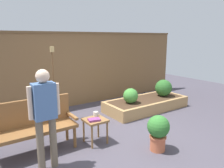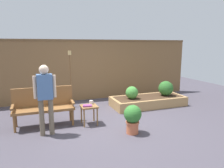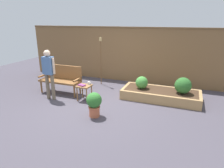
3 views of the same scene
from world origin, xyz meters
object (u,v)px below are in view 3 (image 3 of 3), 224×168
object	(u,v)px
shrub_far_corner	(183,86)
cup_on_table	(89,83)
side_table	(84,88)
tiki_torch	(101,53)
potted_boxwood	(94,103)
shrub_near_bench	(142,82)
garden_bench	(61,77)
person_by_bench	(49,71)
book_on_table	(82,85)

from	to	relation	value
shrub_far_corner	cup_on_table	bearing A→B (deg)	-164.71
side_table	tiki_torch	xyz separation A→B (m)	(-0.18, 1.66, 0.82)
potted_boxwood	shrub_near_bench	bearing A→B (deg)	65.23
side_table	potted_boxwood	bearing A→B (deg)	-48.79
tiki_torch	garden_bench	bearing A→B (deg)	-123.77
garden_bench	cup_on_table	bearing A→B (deg)	-9.67
cup_on_table	shrub_far_corner	world-z (taller)	shrub_far_corner
cup_on_table	shrub_far_corner	size ratio (longest dim) A/B	0.26
shrub_far_corner	tiki_torch	size ratio (longest dim) A/B	0.27
potted_boxwood	tiki_torch	bearing A→B (deg)	110.60
shrub_near_bench	shrub_far_corner	xyz separation A→B (m)	(1.25, 0.00, 0.05)
potted_boxwood	tiki_torch	size ratio (longest dim) A/B	0.37
person_by_bench	shrub_far_corner	bearing A→B (deg)	17.27
cup_on_table	tiki_torch	xyz separation A→B (m)	(-0.27, 1.52, 0.69)
book_on_table	person_by_bench	size ratio (longest dim) A/B	0.14
garden_bench	shrub_far_corner	world-z (taller)	garden_bench
garden_bench	shrub_near_bench	size ratio (longest dim) A/B	3.65
cup_on_table	book_on_table	xyz separation A→B (m)	(-0.15, -0.19, -0.03)
side_table	garden_bench	bearing A→B (deg)	162.47
book_on_table	potted_boxwood	world-z (taller)	potted_boxwood
garden_bench	side_table	world-z (taller)	garden_bench
side_table	book_on_table	world-z (taller)	book_on_table
person_by_bench	book_on_table	bearing A→B (deg)	14.79
potted_boxwood	person_by_bench	size ratio (longest dim) A/B	0.42
shrub_far_corner	tiki_torch	world-z (taller)	tiki_torch
garden_bench	shrub_far_corner	bearing A→B (deg)	8.08
side_table	cup_on_table	size ratio (longest dim) A/B	3.80
person_by_bench	potted_boxwood	bearing A→B (deg)	-17.55
garden_bench	potted_boxwood	bearing A→B (deg)	-33.60
side_table	shrub_far_corner	bearing A→B (deg)	17.39
cup_on_table	potted_boxwood	bearing A→B (deg)	-56.35
potted_boxwood	shrub_far_corner	bearing A→B (deg)	40.69
garden_bench	book_on_table	size ratio (longest dim) A/B	6.60
shrub_near_bench	person_by_bench	distance (m)	2.93
book_on_table	potted_boxwood	distance (m)	1.18
shrub_far_corner	tiki_torch	xyz separation A→B (m)	(-3.03, 0.77, 0.68)
side_table	person_by_bench	size ratio (longest dim) A/B	0.31
cup_on_table	shrub_near_bench	size ratio (longest dim) A/B	0.32
potted_boxwood	person_by_bench	bearing A→B (deg)	162.45
shrub_near_bench	side_table	bearing A→B (deg)	-150.85
shrub_far_corner	person_by_bench	bearing A→B (deg)	-162.73
tiki_torch	person_by_bench	world-z (taller)	tiki_torch
book_on_table	person_by_bench	bearing A→B (deg)	-152.16
cup_on_table	shrub_far_corner	distance (m)	2.85
garden_bench	cup_on_table	distance (m)	1.18
shrub_near_bench	shrub_far_corner	distance (m)	1.25
book_on_table	shrub_near_bench	world-z (taller)	shrub_near_bench
side_table	person_by_bench	world-z (taller)	person_by_bench
side_table	person_by_bench	xyz separation A→B (m)	(-1.03, -0.31, 0.54)
potted_boxwood	shrub_far_corner	world-z (taller)	shrub_far_corner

